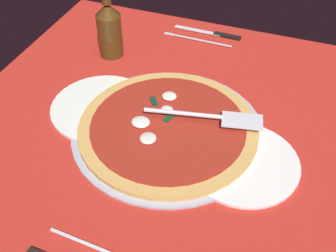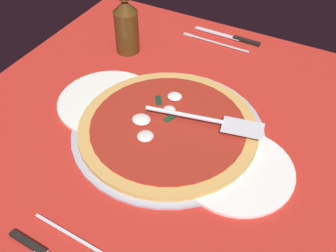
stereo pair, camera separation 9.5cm
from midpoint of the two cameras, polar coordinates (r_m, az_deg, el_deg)
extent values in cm
cube|color=red|center=(99.14, -3.46, 0.29)|extent=(95.50, 95.50, 0.80)
cube|color=silver|center=(106.83, 19.20, 1.55)|extent=(6.82, 6.82, 0.10)
cube|color=silver|center=(96.61, 18.37, -3.48)|extent=(6.82, 6.82, 0.10)
cube|color=silver|center=(87.33, 17.35, -9.64)|extent=(6.82, 6.82, 0.10)
cube|color=silver|center=(123.22, 17.07, 8.23)|extent=(6.82, 6.82, 0.10)
cube|color=silver|center=(112.00, 16.16, 4.55)|extent=(6.82, 6.82, 0.10)
cube|color=silver|center=(101.39, 15.07, 0.07)|extent=(6.82, 6.82, 0.10)
cube|color=silver|center=(91.58, 13.73, -5.41)|extent=(6.82, 6.82, 0.10)
cube|color=silver|center=(82.87, 12.05, -12.11)|extent=(6.82, 6.82, 0.10)
cube|color=silver|center=(129.18, 14.48, 10.54)|extent=(6.82, 6.82, 0.10)
cube|color=silver|center=(117.74, 13.38, 7.26)|extent=(6.82, 6.82, 0.10)
cube|color=silver|center=(106.83, 12.08, 3.28)|extent=(6.82, 6.82, 0.10)
cube|color=silver|center=(96.61, 10.50, -1.56)|extent=(6.82, 6.82, 0.10)
cube|color=silver|center=(87.33, 8.55, -7.50)|extent=(6.82, 6.82, 0.10)
cube|color=silver|center=(79.33, 6.10, -14.72)|extent=(6.82, 6.82, 0.10)
cube|color=silver|center=(123.97, 10.85, 9.69)|extent=(6.82, 6.82, 0.10)
cube|color=silver|center=(112.83, 9.38, 6.16)|extent=(6.82, 6.82, 0.10)
cube|color=silver|center=(102.30, 7.62, 1.88)|extent=(6.82, 6.82, 0.10)
cube|color=silver|center=(92.59, 5.49, -3.34)|extent=(6.82, 6.82, 0.10)
cube|color=silver|center=(83.98, 2.85, -9.71)|extent=(6.82, 6.82, 0.10)
cube|color=silver|center=(130.61, 8.53, 11.87)|extent=(6.82, 6.82, 0.10)
cube|color=silver|center=(119.31, 6.93, 8.73)|extent=(6.82, 6.82, 0.10)
cube|color=silver|center=(108.56, 5.05, 4.94)|extent=(6.82, 6.82, 0.10)
cube|color=silver|center=(98.52, 2.79, 0.34)|extent=(6.82, 6.82, 0.10)
cube|color=silver|center=(89.44, 0.05, -5.24)|extent=(6.82, 6.82, 0.10)
cube|color=silver|center=(81.64, -3.33, -11.96)|extent=(6.82, 6.82, 0.10)
cube|color=silver|center=(126.20, 4.72, 11.01)|extent=(6.82, 6.82, 0.10)
cube|color=silver|center=(115.28, 2.75, 7.65)|extent=(6.82, 6.82, 0.10)
cube|color=silver|center=(105.00, 0.41, 3.60)|extent=(6.82, 6.82, 0.10)
cube|color=silver|center=(95.56, -2.38, -1.30)|extent=(6.82, 6.82, 0.10)
cube|color=silver|center=(87.24, -5.76, -7.20)|extent=(6.82, 6.82, 0.10)
cube|color=silver|center=(80.39, -9.90, -14.18)|extent=(6.82, 6.82, 0.10)
cube|color=silver|center=(133.43, 2.71, 13.04)|extent=(6.82, 6.82, 0.10)
cube|color=silver|center=(122.39, 0.68, 10.04)|extent=(6.82, 6.82, 0.10)
cube|color=silver|center=(111.93, -1.69, 6.45)|extent=(6.82, 6.82, 0.10)
cube|color=silver|center=(102.23, -4.49, 2.14)|extent=(6.82, 6.82, 0.10)
cube|color=silver|center=(93.51, -7.83, -3.03)|extent=(6.82, 6.82, 0.10)
cube|color=silver|center=(86.08, -11.84, -9.15)|extent=(6.82, 6.82, 0.10)
cube|color=silver|center=(80.30, -16.71, -16.24)|extent=(6.82, 6.82, 0.10)
cube|color=silver|center=(129.84, -1.18, 12.15)|extent=(6.82, 6.82, 0.10)
cube|color=silver|center=(119.25, -3.56, 8.96)|extent=(6.82, 6.82, 0.10)
cube|color=silver|center=(109.34, -6.35, 5.15)|extent=(6.82, 6.82, 0.10)
cube|color=silver|center=(100.31, -9.62, 0.60)|extent=(6.82, 6.82, 0.10)
cube|color=silver|center=(92.42, -13.49, -4.78)|extent=(6.82, 6.82, 0.10)
cube|color=silver|center=(85.99, -18.09, -11.04)|extent=(6.82, 6.82, 0.10)
cube|color=silver|center=(137.55, -2.85, 14.02)|extent=(6.82, 6.82, 0.10)
cube|color=silver|center=(126.88, -5.24, 11.17)|extent=(6.82, 6.82, 0.10)
cube|color=silver|center=(116.82, -7.99, 7.78)|extent=(6.82, 6.82, 0.10)
cube|color=silver|center=(107.55, -11.18, 3.76)|extent=(6.82, 6.82, 0.10)
cube|color=silver|center=(99.30, -14.90, -0.99)|extent=(6.82, 6.82, 0.10)
cube|color=silver|center=(92.34, -19.25, -6.51)|extent=(6.82, 6.82, 0.10)
cube|color=silver|center=(86.97, -24.34, -12.77)|extent=(6.82, 6.82, 0.10)
cube|color=silver|center=(134.76, -6.74, 13.11)|extent=(6.82, 6.82, 0.10)
cube|color=silver|center=(124.59, -9.44, 10.08)|extent=(6.82, 6.82, 0.10)
cube|color=silver|center=(115.14, -12.54, 6.51)|extent=(6.82, 6.82, 0.10)
cube|color=silver|center=(106.61, -16.11, 2.30)|extent=(6.82, 6.82, 0.10)
cube|color=silver|center=(99.22, -20.23, -2.58)|extent=(6.82, 6.82, 0.10)
cube|color=silver|center=(142.86, -8.09, 14.83)|extent=(6.82, 6.82, 0.10)
cube|color=silver|center=(132.61, -10.74, 12.10)|extent=(6.82, 6.82, 0.10)
cube|color=silver|center=(123.03, -13.75, 8.90)|extent=(6.82, 6.82, 0.10)
cube|color=silver|center=(114.26, -17.17, 5.16)|extent=(6.82, 6.82, 0.10)
cube|color=silver|center=(106.53, -21.09, 0.82)|extent=(6.82, 6.82, 0.10)
cube|color=silver|center=(140.84, -11.90, 13.88)|extent=(6.82, 6.82, 0.10)
cube|color=silver|center=(131.14, -14.82, 11.00)|extent=(6.82, 6.82, 0.10)
cube|color=silver|center=(122.20, -18.11, 7.65)|extent=(6.82, 6.82, 0.10)
cube|color=silver|center=(114.20, -21.83, 3.77)|extent=(6.82, 6.82, 0.10)
cube|color=silver|center=(149.23, -12.95, 15.46)|extent=(6.82, 6.82, 0.10)
cube|color=silver|center=(139.45, -15.78, 12.85)|extent=(6.82, 6.82, 0.10)
cube|color=silver|center=(130.37, -18.94, 9.83)|extent=(6.82, 6.82, 0.10)
cube|color=silver|center=(122.14, -22.47, 6.35)|extent=(6.82, 6.82, 0.10)
cylinder|color=#AAAFC0|center=(95.84, -2.83, -0.76)|extent=(43.87, 43.87, 0.86)
cylinder|color=white|center=(89.52, 7.15, -5.11)|extent=(23.94, 23.94, 1.00)
cylinder|color=white|center=(103.71, -11.52, 2.37)|extent=(24.78, 24.78, 1.00)
cylinder|color=tan|center=(95.17, -2.85, -0.34)|extent=(40.84, 40.84, 1.08)
cylinder|color=maroon|center=(94.70, -2.86, -0.03)|extent=(35.35, 35.35, 0.30)
ellipsoid|color=silver|center=(97.49, -2.95, 2.11)|extent=(2.96, 2.73, 1.29)
ellipsoid|color=white|center=(94.95, -6.59, 0.41)|extent=(4.30, 3.88, 1.14)
ellipsoid|color=white|center=(101.51, -2.51, 3.97)|extent=(3.57, 3.35, 1.00)
ellipsoid|color=silver|center=(91.06, -5.56, -1.84)|extent=(3.63, 3.72, 0.98)
cube|color=#194122|center=(96.07, -2.78, 0.98)|extent=(2.22, 3.18, 0.30)
cube|color=#284830|center=(94.77, -6.76, -0.05)|extent=(2.35, 1.63, 0.30)
cube|color=#123725|center=(100.79, -4.66, 3.25)|extent=(2.99, 3.46, 0.30)
cube|color=silver|center=(94.09, 7.23, 0.58)|extent=(9.99, 6.93, 0.30)
cylinder|color=silver|center=(94.58, -0.88, 1.56)|extent=(17.58, 4.60, 1.00)
cube|color=white|center=(128.00, 2.87, 11.79)|extent=(17.18, 11.37, 0.60)
cube|color=silver|center=(125.77, 2.49, 11.42)|extent=(17.91, 0.96, 0.25)
cube|color=silver|center=(129.34, -1.91, 12.40)|extent=(3.00, 0.28, 0.25)
cube|color=silver|center=(128.99, -1.99, 12.31)|extent=(3.00, 0.28, 0.25)
cube|color=silver|center=(128.64, -2.07, 12.22)|extent=(3.00, 0.28, 0.25)
cube|color=black|center=(128.18, 5.93, 12.03)|extent=(8.31, 1.37, 0.80)
cube|color=silver|center=(130.66, 1.92, 12.75)|extent=(14.52, 1.69, 0.25)
cube|color=silver|center=(78.76, -13.50, -15.89)|extent=(18.32, 1.55, 0.25)
cylinder|color=#472E10|center=(119.19, -10.19, 11.88)|extent=(6.70, 6.70, 12.40)
cone|color=#472E10|center=(115.38, -10.68, 15.22)|extent=(6.70, 6.70, 3.36)
camera|label=1|loc=(0.05, -92.87, -2.69)|focal=44.91mm
camera|label=2|loc=(0.05, 87.13, 2.69)|focal=44.91mm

